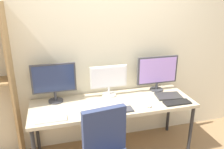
% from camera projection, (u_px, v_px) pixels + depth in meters
% --- Properties ---
extents(wall_back, '(4.41, 0.10, 2.60)m').
position_uv_depth(wall_back, '(105.00, 50.00, 3.04)').
color(wall_back, beige).
rests_on(wall_back, ground_plane).
extents(desk, '(2.01, 0.68, 0.74)m').
position_uv_depth(desk, '(113.00, 106.00, 2.86)').
color(desk, tan).
rests_on(desk, ground_plane).
extents(monitor_left, '(0.53, 0.18, 0.49)m').
position_uv_depth(monitor_left, '(54.00, 81.00, 2.78)').
color(monitor_left, '#38383D').
rests_on(monitor_left, desk).
extents(monitor_center, '(0.48, 0.18, 0.41)m').
position_uv_depth(monitor_center, '(109.00, 79.00, 2.96)').
color(monitor_center, silver).
rests_on(monitor_center, desk).
extents(monitor_right, '(0.57, 0.18, 0.48)m').
position_uv_depth(monitor_right, '(157.00, 72.00, 3.12)').
color(monitor_right, '#38383D').
rests_on(monitor_right, desk).
extents(keyboard_left, '(0.33, 0.13, 0.02)m').
position_uv_depth(keyboard_left, '(51.00, 119.00, 2.45)').
color(keyboard_left, silver).
rests_on(keyboard_left, desk).
extents(keyboard_center, '(0.34, 0.13, 0.02)m').
position_uv_depth(keyboard_center, '(118.00, 110.00, 2.63)').
color(keyboard_center, '#38383D').
rests_on(keyboard_center, desk).
extents(keyboard_right, '(0.33, 0.13, 0.02)m').
position_uv_depth(keyboard_right, '(177.00, 103.00, 2.82)').
color(keyboard_right, black).
rests_on(keyboard_right, desk).
extents(mouse_left_side, '(0.06, 0.10, 0.03)m').
position_uv_depth(mouse_left_side, '(149.00, 105.00, 2.74)').
color(mouse_left_side, silver).
rests_on(mouse_left_side, desk).
extents(mouse_right_side, '(0.06, 0.10, 0.03)m').
position_uv_depth(mouse_right_side, '(89.00, 114.00, 2.55)').
color(mouse_right_side, '#38383D').
rests_on(mouse_right_side, desk).
extents(laptop_closed, '(0.35, 0.26, 0.02)m').
position_uv_depth(laptop_closed, '(169.00, 96.00, 2.99)').
color(laptop_closed, '#2D2D2D').
rests_on(laptop_closed, desk).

